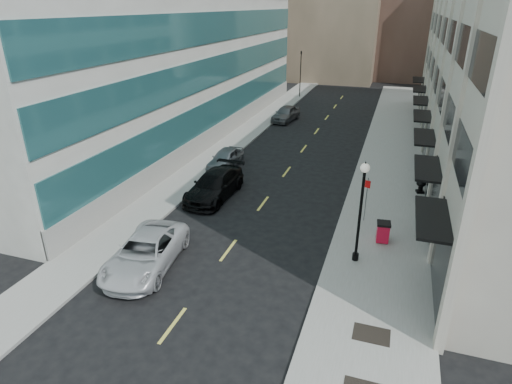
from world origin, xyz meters
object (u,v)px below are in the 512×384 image
Objects in this scene: urn_planter at (421,185)px; sign_post at (367,194)px; car_white_van at (146,252)px; trash_bin at (383,231)px; car_silver_sedan at (226,158)px; lamppost at (361,204)px; car_grey_sedan at (286,114)px; traffic_signal at (301,54)px; car_black_pickup at (215,185)px.

sign_post is at bearing -120.97° from urn_planter.
car_white_van reaches higher than trash_bin.
car_silver_sedan is 4.92× the size of urn_planter.
trash_bin is at bearing 62.98° from lamppost.
car_grey_sedan is at bearing 133.99° from sign_post.
car_silver_sedan is at bearing -88.60° from traffic_signal.
lamppost reaches higher than car_grey_sedan.
traffic_signal is 43.02m from car_white_van.
car_grey_sedan is at bearing 89.32° from car_silver_sedan.
sign_post reaches higher than car_black_pickup.
lamppost is (11.20, -10.52, 2.46)m from car_silver_sedan.
trash_bin is at bearing -12.71° from car_black_pickup.
car_silver_sedan is at bearing 140.84° from trash_bin.
traffic_signal is at bearing 127.21° from sign_post.
car_white_van is 1.00× the size of car_black_pickup.
urn_planter is at bearing 77.28° from sign_post.
car_white_van is 1.21× the size of car_grey_sedan.
car_black_pickup is 9.82m from sign_post.
car_white_van is 14.23m from car_silver_sedan.
lamppost reaches higher than car_white_van.
urn_planter is (12.80, 13.37, -0.12)m from car_white_van.
traffic_signal is 13.97m from car_grey_sedan.
car_silver_sedan is 0.84× the size of lamppost.
urn_planter is (3.20, 9.75, -2.51)m from lamppost.
car_grey_sedan is 5.43× the size of urn_planter.
traffic_signal is 39.37m from trash_bin.
car_silver_sedan is at bearing 106.64° from car_black_pickup.
car_silver_sedan is (-1.45, 5.46, -0.11)m from car_black_pickup.
urn_planter is at bearing 71.84° from lamppost.
lamppost is at bearing -41.06° from car_silver_sedan.
car_black_pickup is 2.17× the size of sign_post.
traffic_signal reaches higher than urn_planter.
car_white_van is 5.11× the size of trash_bin.
sign_post is (9.75, -0.64, 1.01)m from car_black_pickup.
trash_bin is 2.69m from sign_post.
urn_planter is (14.40, -0.77, -0.05)m from car_silver_sedan.
car_white_van is 18.51m from urn_planter.
car_black_pickup is 6.61× the size of urn_planter.
lamppost is at bearing -122.37° from trash_bin.
car_silver_sedan is 14.86m from trash_bin.
traffic_signal is at bearing 95.38° from car_black_pickup.
trash_bin reaches higher than urn_planter.
car_black_pickup is at bearing 160.18° from trash_bin.
car_white_van is at bearing -159.35° from lamppost.
car_white_van is 12.25m from trash_bin.
traffic_signal is 1.20× the size of car_white_van.
lamppost is at bearing -108.16° from urn_planter.
car_white_van is at bearing -156.71° from trash_bin.
car_black_pickup is 11.24m from lamppost.
car_black_pickup is at bearing 152.56° from lamppost.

